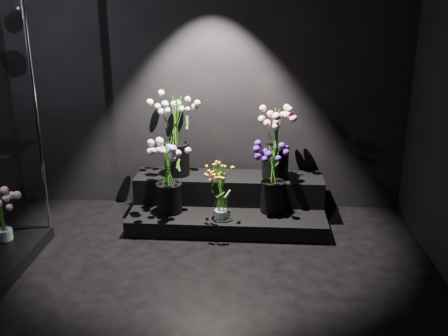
{
  "coord_description": "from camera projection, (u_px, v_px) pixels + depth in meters",
  "views": [
    {
      "loc": [
        0.52,
        -2.91,
        2.08
      ],
      "look_at": [
        0.24,
        1.2,
        0.68
      ],
      "focal_mm": 40.0,
      "sensor_mm": 36.0,
      "label": 1
    }
  ],
  "objects": [
    {
      "name": "bouquet_case_base_pink",
      "position": [
        1.0,
        214.0,
        4.22
      ],
      "size": [
        0.39,
        0.39,
        0.45
      ],
      "rotation": [
        0.0,
        0.0,
        0.27
      ],
      "color": "white",
      "rests_on": "display_case"
    },
    {
      "name": "bouquet_pink_roses",
      "position": [
        276.0,
        139.0,
        4.78
      ],
      "size": [
        0.41,
        0.41,
        0.68
      ],
      "rotation": [
        0.0,
        0.0,
        -0.14
      ],
      "color": "black",
      "rests_on": "display_riser"
    },
    {
      "name": "bouquet_cream_roses",
      "position": [
        176.0,
        131.0,
        4.84
      ],
      "size": [
        0.4,
        0.4,
        0.77
      ],
      "rotation": [
        0.0,
        0.0,
        -0.01
      ],
      "color": "black",
      "rests_on": "display_riser"
    },
    {
      "name": "bouquet_purple",
      "position": [
        274.0,
        173.0,
        4.63
      ],
      "size": [
        0.44,
        0.44,
        0.68
      ],
      "rotation": [
        0.0,
        0.0,
        -0.33
      ],
      "color": "black",
      "rests_on": "display_riser"
    },
    {
      "name": "bouquet_lilac",
      "position": [
        168.0,
        172.0,
        4.62
      ],
      "size": [
        0.39,
        0.39,
        0.69
      ],
      "rotation": [
        0.0,
        0.0,
        -0.01
      ],
      "color": "black",
      "rests_on": "display_riser"
    },
    {
      "name": "display_riser",
      "position": [
        228.0,
        202.0,
        4.92
      ],
      "size": [
        1.86,
        0.82,
        0.41
      ],
      "color": "black",
      "rests_on": "floor"
    },
    {
      "name": "wall_front",
      "position": [
        22.0,
        318.0,
        1.11
      ],
      "size": [
        4.0,
        0.0,
        4.0
      ],
      "primitive_type": "plane",
      "rotation": [
        -1.57,
        0.0,
        0.0
      ],
      "color": "black",
      "rests_on": "floor"
    },
    {
      "name": "floor",
      "position": [
        178.0,
        315.0,
        3.45
      ],
      "size": [
        4.0,
        4.0,
        0.0
      ],
      "primitive_type": "plane",
      "color": "black",
      "rests_on": "ground"
    },
    {
      "name": "bouquet_orange_bells",
      "position": [
        221.0,
        190.0,
        4.53
      ],
      "size": [
        0.34,
        0.34,
        0.53
      ],
      "rotation": [
        0.0,
        0.0,
        0.26
      ],
      "color": "white",
      "rests_on": "display_riser"
    },
    {
      "name": "wall_back",
      "position": [
        206.0,
        72.0,
        4.89
      ],
      "size": [
        4.0,
        0.0,
        4.0
      ],
      "primitive_type": "plane",
      "rotation": [
        1.57,
        0.0,
        0.0
      ],
      "color": "black",
      "rests_on": "floor"
    }
  ]
}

